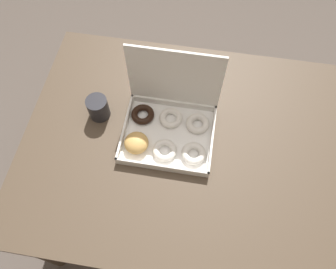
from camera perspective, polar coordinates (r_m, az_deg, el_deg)
name	(u,v)px	position (r m, az deg, el deg)	size (l,w,h in m)	color
ground_plane	(177,199)	(1.86, 1.55, -11.13)	(8.00, 8.00, 0.00)	#564C44
dining_table	(181,153)	(1.28, 2.21, -3.23)	(1.17, 0.93, 0.71)	#4C3D2D
donut_box	(167,121)	(1.18, -0.11, 2.28)	(0.33, 0.28, 0.30)	white
coffee_mug	(98,108)	(1.24, -12.08, 4.62)	(0.08, 0.08, 0.09)	#232328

